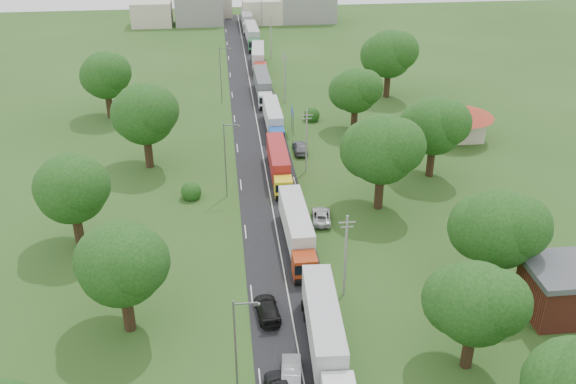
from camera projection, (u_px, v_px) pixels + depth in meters
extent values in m
plane|color=#274617|center=(282.00, 259.00, 69.28)|extent=(260.00, 260.00, 0.00)
cube|color=black|center=(267.00, 177.00, 86.86)|extent=(8.00, 200.00, 0.04)
cylinder|color=slate|center=(293.00, 124.00, 98.56)|extent=(0.12, 0.12, 4.00)
cylinder|color=slate|center=(291.00, 118.00, 100.67)|extent=(0.12, 0.12, 4.00)
cube|color=navy|center=(292.00, 111.00, 98.87)|extent=(0.06, 3.00, 1.00)
cube|color=silver|center=(292.00, 111.00, 98.87)|extent=(0.07, 3.10, 0.06)
cylinder|color=gray|center=(346.00, 256.00, 61.55)|extent=(0.24, 0.24, 9.00)
cube|color=gray|center=(347.00, 222.00, 59.78)|extent=(1.60, 0.10, 0.10)
cube|color=gray|center=(347.00, 227.00, 60.01)|extent=(1.20, 0.10, 0.10)
cylinder|color=gray|center=(306.00, 142.00, 86.17)|extent=(0.24, 0.24, 9.00)
cube|color=gray|center=(307.00, 115.00, 84.40)|extent=(1.60, 0.10, 0.10)
cube|color=gray|center=(307.00, 119.00, 84.63)|extent=(1.20, 0.10, 0.10)
cylinder|color=gray|center=(285.00, 78.00, 110.79)|extent=(0.24, 0.24, 9.00)
cube|color=gray|center=(285.00, 56.00, 109.02)|extent=(1.60, 0.10, 0.10)
cube|color=gray|center=(285.00, 59.00, 109.25)|extent=(1.20, 0.10, 0.10)
cylinder|color=gray|center=(271.00, 37.00, 135.41)|extent=(0.24, 0.24, 9.00)
cube|color=gray|center=(271.00, 19.00, 133.64)|extent=(1.60, 0.10, 0.10)
cube|color=gray|center=(271.00, 21.00, 133.87)|extent=(1.20, 0.10, 0.10)
cylinder|color=gray|center=(261.00, 9.00, 160.03)|extent=(0.24, 0.24, 9.00)
cylinder|color=slate|center=(236.00, 354.00, 48.83)|extent=(0.16, 0.16, 10.00)
cube|color=slate|center=(246.00, 303.00, 46.72)|extent=(1.80, 0.10, 0.10)
cube|color=slate|center=(257.00, 304.00, 46.87)|extent=(0.50, 0.22, 0.15)
cylinder|color=slate|center=(225.00, 161.00, 79.60)|extent=(0.16, 0.16, 10.00)
cube|color=slate|center=(231.00, 125.00, 77.50)|extent=(1.80, 0.10, 0.10)
cube|color=slate|center=(238.00, 126.00, 77.64)|extent=(0.50, 0.22, 0.15)
cylinder|color=slate|center=(221.00, 75.00, 110.38)|extent=(0.16, 0.16, 10.00)
cube|color=slate|center=(225.00, 48.00, 108.27)|extent=(1.80, 0.10, 0.10)
cube|color=slate|center=(229.00, 49.00, 108.42)|extent=(0.50, 0.22, 0.15)
cylinder|color=#382616|center=(468.00, 348.00, 53.90)|extent=(1.04, 1.04, 3.85)
sphere|color=#13380F|center=(476.00, 303.00, 51.72)|extent=(7.00, 7.00, 7.00)
sphere|color=#13380F|center=(497.00, 303.00, 50.61)|extent=(5.50, 5.50, 5.50)
sphere|color=#13380F|center=(458.00, 300.00, 52.96)|extent=(6.00, 6.00, 6.00)
cylinder|color=#382616|center=(491.00, 273.00, 63.19)|extent=(1.08, 1.08, 4.20)
sphere|color=#13380F|center=(499.00, 229.00, 60.80)|extent=(7.70, 7.70, 7.70)
sphere|color=#13380F|center=(519.00, 227.00, 59.58)|extent=(6.05, 6.05, 6.05)
sphere|color=#13380F|center=(482.00, 227.00, 62.16)|extent=(6.60, 6.60, 6.60)
cylinder|color=#382616|center=(379.00, 191.00, 78.26)|extent=(1.12, 1.12, 4.55)
sphere|color=#13380F|center=(382.00, 149.00, 75.66)|extent=(8.40, 8.40, 8.40)
sphere|color=#13380F|center=(398.00, 146.00, 74.33)|extent=(6.60, 6.60, 6.60)
sphere|color=#13380F|center=(369.00, 149.00, 77.14)|extent=(7.20, 7.20, 7.20)
cylinder|color=#382616|center=(431.00, 161.00, 86.24)|extent=(1.08, 1.08, 4.20)
sphere|color=#13380F|center=(435.00, 126.00, 83.85)|extent=(7.70, 7.70, 7.70)
sphere|color=#13380F|center=(448.00, 123.00, 82.63)|extent=(6.05, 6.05, 6.05)
sphere|color=#13380F|center=(423.00, 126.00, 85.21)|extent=(6.60, 6.60, 6.60)
cylinder|color=#382616|center=(354.00, 119.00, 100.60)|extent=(1.04, 1.04, 3.85)
sphere|color=#13380F|center=(356.00, 90.00, 98.42)|extent=(7.00, 7.00, 7.00)
sphere|color=#13380F|center=(365.00, 88.00, 97.31)|extent=(5.50, 5.50, 5.50)
sphere|color=#13380F|center=(348.00, 91.00, 99.65)|extent=(6.00, 6.00, 6.00)
cylinder|color=#382616|center=(387.00, 85.00, 114.49)|extent=(1.12, 1.12, 4.55)
sphere|color=#13380F|center=(389.00, 54.00, 111.89)|extent=(8.40, 8.40, 8.40)
sphere|color=#13380F|center=(400.00, 50.00, 110.56)|extent=(6.60, 6.60, 6.60)
sphere|color=#13380F|center=(380.00, 55.00, 113.37)|extent=(7.20, 7.20, 7.20)
cylinder|color=#382616|center=(128.00, 311.00, 58.06)|extent=(1.08, 1.08, 4.20)
sphere|color=#13380F|center=(121.00, 263.00, 55.67)|extent=(7.70, 7.70, 7.70)
sphere|color=#13380F|center=(135.00, 262.00, 54.45)|extent=(6.05, 6.05, 6.05)
sphere|color=#13380F|center=(111.00, 261.00, 57.03)|extent=(6.60, 6.60, 6.60)
cylinder|color=#382616|center=(78.00, 230.00, 70.57)|extent=(1.08, 1.08, 4.20)
sphere|color=#13380F|center=(71.00, 188.00, 68.18)|extent=(7.70, 7.70, 7.70)
sphere|color=#13380F|center=(81.00, 186.00, 66.96)|extent=(6.05, 6.05, 6.05)
sphere|color=#13380F|center=(64.00, 188.00, 69.54)|extent=(6.60, 6.60, 6.60)
cylinder|color=#382616|center=(148.00, 152.00, 88.66)|extent=(1.12, 1.12, 4.55)
sphere|color=#13380F|center=(144.00, 114.00, 86.05)|extent=(8.40, 8.40, 8.40)
sphere|color=#13380F|center=(154.00, 110.00, 84.72)|extent=(6.60, 6.60, 6.60)
sphere|color=#13380F|center=(137.00, 114.00, 87.54)|extent=(7.20, 7.20, 7.20)
cylinder|color=#382616|center=(109.00, 105.00, 105.55)|extent=(1.08, 1.08, 4.20)
sphere|color=#13380F|center=(105.00, 75.00, 103.16)|extent=(7.70, 7.70, 7.70)
sphere|color=#13380F|center=(112.00, 72.00, 101.94)|extent=(6.05, 6.05, 6.05)
sphere|color=#13380F|center=(100.00, 76.00, 104.52)|extent=(6.60, 6.60, 6.60)
cube|color=maroon|center=(569.00, 292.00, 60.16)|extent=(8.00, 6.00, 4.60)
cube|color=#47494F|center=(575.00, 269.00, 58.94)|extent=(8.60, 6.60, 0.60)
cube|color=beige|center=(458.00, 126.00, 97.61)|extent=(7.00, 5.00, 4.00)
cone|color=maroon|center=(460.00, 108.00, 96.26)|extent=(10.08, 10.08, 1.80)
cube|color=gray|center=(199.00, 10.00, 163.40)|extent=(12.00, 8.00, 7.00)
cube|color=beige|center=(262.00, 11.00, 165.17)|extent=(10.00, 8.00, 6.00)
cube|color=gray|center=(308.00, 6.00, 165.86)|extent=(14.00, 8.00, 8.00)
cube|color=beige|center=(152.00, 13.00, 162.48)|extent=(10.00, 8.00, 6.00)
cube|color=beige|center=(222.00, 1.00, 170.78)|extent=(5.00, 5.00, 8.00)
cube|color=slate|center=(323.00, 340.00, 56.49)|extent=(2.99, 12.35, 0.32)
cube|color=silver|center=(323.00, 320.00, 55.87)|extent=(3.22, 12.67, 3.20)
cylinder|color=black|center=(317.00, 316.00, 59.89)|extent=(2.50, 1.07, 1.07)
cylinder|color=black|center=(314.00, 305.00, 61.29)|extent=(2.50, 1.07, 1.07)
cube|color=#A33312|center=(305.00, 266.00, 65.26)|extent=(2.47, 2.47, 2.52)
cube|color=black|center=(306.00, 270.00, 64.03)|extent=(2.32, 0.07, 1.11)
cube|color=slate|center=(306.00, 281.00, 64.72)|extent=(2.22, 0.29, 0.35)
cube|color=slate|center=(296.00, 237.00, 71.84)|extent=(2.55, 11.63, 0.30)
cube|color=silver|center=(296.00, 221.00, 71.26)|extent=(2.76, 11.94, 3.02)
cylinder|color=black|center=(306.00, 280.00, 64.96)|extent=(2.37, 1.01, 1.01)
cylinder|color=black|center=(303.00, 270.00, 66.55)|extent=(2.37, 1.01, 1.01)
cylinder|color=black|center=(293.00, 223.00, 75.06)|extent=(2.37, 1.01, 1.01)
cylinder|color=black|center=(291.00, 216.00, 76.39)|extent=(2.37, 1.01, 1.01)
cube|color=yellow|center=(283.00, 187.00, 81.07)|extent=(2.27, 2.27, 2.35)
cube|color=black|center=(284.00, 189.00, 79.92)|extent=(2.16, 0.04, 1.03)
cube|color=slate|center=(284.00, 197.00, 80.56)|extent=(2.07, 0.27, 0.33)
cube|color=slate|center=(278.00, 170.00, 87.20)|extent=(2.24, 10.82, 0.28)
cube|color=maroon|center=(278.00, 158.00, 86.66)|extent=(2.43, 11.10, 2.82)
cylinder|color=black|center=(284.00, 197.00, 80.79)|extent=(2.21, 0.94, 0.94)
cylinder|color=black|center=(283.00, 191.00, 82.27)|extent=(2.21, 0.94, 0.94)
cylinder|color=black|center=(276.00, 161.00, 90.20)|extent=(2.21, 0.94, 0.94)
cylinder|color=black|center=(275.00, 157.00, 91.44)|extent=(2.21, 0.94, 0.94)
cube|color=#1B4CA6|center=(277.00, 136.00, 95.63)|extent=(2.24, 2.24, 2.31)
cube|color=black|center=(277.00, 137.00, 94.50)|extent=(2.13, 0.04, 1.02)
cube|color=slate|center=(277.00, 145.00, 95.13)|extent=(2.04, 0.27, 0.32)
cube|color=slate|center=(273.00, 125.00, 101.67)|extent=(2.22, 10.66, 0.28)
cube|color=silver|center=(273.00, 114.00, 101.14)|extent=(2.40, 10.94, 2.78)
cylinder|color=black|center=(277.00, 145.00, 95.35)|extent=(2.17, 0.93, 0.93)
cylinder|color=black|center=(276.00, 140.00, 96.82)|extent=(2.17, 0.93, 0.93)
cylinder|color=black|center=(271.00, 119.00, 104.63)|extent=(2.17, 0.93, 0.93)
cylinder|color=black|center=(271.00, 116.00, 105.85)|extent=(2.17, 0.93, 0.93)
cube|color=silver|center=(265.00, 100.00, 109.48)|extent=(2.37, 2.37, 2.44)
cube|color=black|center=(266.00, 101.00, 108.28)|extent=(2.25, 0.04, 1.08)
cube|color=slate|center=(266.00, 108.00, 108.95)|extent=(2.15, 0.27, 0.34)
cube|color=slate|center=(263.00, 92.00, 115.86)|extent=(2.35, 11.26, 0.29)
cube|color=#505457|center=(262.00, 82.00, 115.30)|extent=(2.55, 11.56, 2.93)
cylinder|color=black|center=(266.00, 108.00, 109.19)|extent=(2.30, 0.98, 0.98)
cylinder|color=black|center=(265.00, 104.00, 110.73)|extent=(2.30, 0.98, 0.98)
cylinder|color=black|center=(261.00, 87.00, 118.98)|extent=(2.30, 0.98, 0.98)
cylinder|color=black|center=(261.00, 84.00, 120.27)|extent=(2.30, 0.98, 0.98)
cube|color=#A12418|center=(261.00, 69.00, 125.22)|extent=(2.49, 2.49, 2.43)
cube|color=black|center=(261.00, 69.00, 124.03)|extent=(2.23, 0.18, 1.07)
cube|color=slate|center=(261.00, 76.00, 124.69)|extent=(2.15, 0.40, 0.34)
cube|color=slate|center=(258.00, 63.00, 131.57)|extent=(3.01, 11.32, 0.29)
cube|color=silver|center=(258.00, 54.00, 131.01)|extent=(3.23, 11.62, 2.92)
cylinder|color=black|center=(261.00, 76.00, 124.93)|extent=(2.29, 0.97, 0.97)
cylinder|color=black|center=(260.00, 73.00, 126.47)|extent=(2.29, 0.97, 0.97)
cylinder|color=black|center=(257.00, 60.00, 134.68)|extent=(2.29, 0.97, 0.97)
cylinder|color=black|center=(257.00, 58.00, 135.96)|extent=(2.29, 0.97, 0.97)
cube|color=#27683A|center=(254.00, 45.00, 140.87)|extent=(2.51, 2.51, 2.54)
cube|color=black|center=(254.00, 45.00, 139.62)|extent=(2.34, 0.09, 1.12)
cube|color=slate|center=(255.00, 51.00, 140.31)|extent=(2.24, 0.32, 0.36)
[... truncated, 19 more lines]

